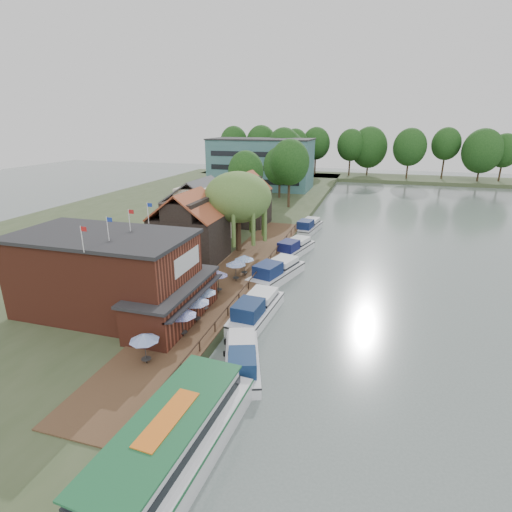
% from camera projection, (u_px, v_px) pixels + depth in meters
% --- Properties ---
extents(ground, '(260.00, 260.00, 0.00)m').
position_uv_depth(ground, '(284.00, 341.00, 33.19)').
color(ground, '#556360').
rests_on(ground, ground).
extents(land_bank, '(50.00, 140.00, 1.00)m').
position_uv_depth(land_bank, '(166.00, 218.00, 72.91)').
color(land_bank, '#384728').
rests_on(land_bank, ground).
extents(quay_deck, '(6.00, 50.00, 0.10)m').
position_uv_depth(quay_deck, '(234.00, 277.00, 44.09)').
color(quay_deck, '#47301E').
rests_on(quay_deck, land_bank).
extents(quay_rail, '(0.20, 49.00, 1.00)m').
position_uv_depth(quay_rail, '(258.00, 274.00, 43.67)').
color(quay_rail, black).
rests_on(quay_rail, land_bank).
extents(pub, '(20.00, 11.00, 7.30)m').
position_uv_depth(pub, '(125.00, 276.00, 34.58)').
color(pub, maroon).
rests_on(pub, land_bank).
extents(hotel_block, '(25.40, 12.40, 12.30)m').
position_uv_depth(hotel_block, '(261.00, 164.00, 100.36)').
color(hotel_block, '#38666B').
rests_on(hotel_block, land_bank).
extents(cottage_a, '(8.60, 7.60, 8.50)m').
position_uv_depth(cottage_a, '(190.00, 227.00, 48.27)').
color(cottage_a, black).
rests_on(cottage_a, land_bank).
extents(cottage_b, '(9.60, 8.60, 8.50)m').
position_uv_depth(cottage_b, '(201.00, 209.00, 58.15)').
color(cottage_b, beige).
rests_on(cottage_b, land_bank).
extents(cottage_c, '(7.60, 7.60, 8.50)m').
position_uv_depth(cottage_c, '(246.00, 199.00, 65.23)').
color(cottage_c, black).
rests_on(cottage_c, land_bank).
extents(willow, '(8.60, 8.60, 10.43)m').
position_uv_depth(willow, '(238.00, 212.00, 51.27)').
color(willow, '#476B2D').
rests_on(willow, land_bank).
extents(umbrella_0, '(2.11, 2.11, 2.38)m').
position_uv_depth(umbrella_0, '(145.00, 349.00, 27.88)').
color(umbrella_0, '#1C409A').
rests_on(umbrella_0, quay_deck).
extents(umbrella_1, '(2.33, 2.33, 2.38)m').
position_uv_depth(umbrella_1, '(183.00, 323.00, 31.43)').
color(umbrella_1, '#1C279C').
rests_on(umbrella_1, quay_deck).
extents(umbrella_2, '(2.38, 2.38, 2.38)m').
position_uv_depth(umbrella_2, '(196.00, 310.00, 33.63)').
color(umbrella_2, navy).
rests_on(umbrella_2, quay_deck).
extents(umbrella_3, '(2.27, 2.27, 2.38)m').
position_uv_depth(umbrella_3, '(204.00, 299.00, 35.53)').
color(umbrella_3, '#1C4C9B').
rests_on(umbrella_3, quay_deck).
extents(umbrella_4, '(1.95, 1.95, 2.38)m').
position_uv_depth(umbrella_4, '(218.00, 282.00, 39.48)').
color(umbrella_4, navy).
rests_on(umbrella_4, quay_deck).
extents(umbrella_5, '(2.19, 2.19, 2.38)m').
position_uv_depth(umbrella_5, '(236.00, 270.00, 42.42)').
color(umbrella_5, '#1B4498').
rests_on(umbrella_5, quay_deck).
extents(umbrella_6, '(2.18, 2.18, 2.38)m').
position_uv_depth(umbrella_6, '(244.00, 265.00, 43.97)').
color(umbrella_6, '#1C519C').
rests_on(umbrella_6, quay_deck).
extents(cruiser_0, '(5.61, 9.34, 2.12)m').
position_uv_depth(cruiser_0, '(242.00, 355.00, 29.32)').
color(cruiser_0, silver).
rests_on(cruiser_0, ground).
extents(cruiser_1, '(3.93, 10.09, 2.39)m').
position_uv_depth(cruiser_1, '(256.00, 306.00, 36.70)').
color(cruiser_1, white).
rests_on(cruiser_1, ground).
extents(cruiser_2, '(5.99, 10.72, 2.49)m').
position_uv_depth(cruiser_2, '(277.00, 269.00, 45.70)').
color(cruiser_2, white).
rests_on(cruiser_2, ground).
extents(cruiser_3, '(5.31, 9.94, 2.28)m').
position_uv_depth(cruiser_3, '(294.00, 246.00, 54.49)').
color(cruiser_3, white).
rests_on(cruiser_3, ground).
extents(cruiser_4, '(4.33, 9.78, 2.27)m').
position_uv_depth(cruiser_4, '(309.00, 225.00, 65.61)').
color(cruiser_4, silver).
rests_on(cruiser_4, ground).
extents(tour_boat, '(5.26, 15.42, 3.31)m').
position_uv_depth(tour_boat, '(162.00, 454.00, 19.85)').
color(tour_boat, silver).
rests_on(tour_boat, ground).
extents(swan, '(0.44, 0.44, 0.44)m').
position_uv_depth(swan, '(190.00, 413.00, 24.67)').
color(swan, white).
rests_on(swan, ground).
extents(bank_tree_0, '(6.42, 6.42, 11.41)m').
position_uv_depth(bank_tree_0, '(246.00, 182.00, 72.84)').
color(bank_tree_0, '#143811').
rests_on(bank_tree_0, land_bank).
extents(bank_tree_1, '(7.68, 7.68, 13.19)m').
position_uv_depth(bank_tree_1, '(289.00, 174.00, 77.78)').
color(bank_tree_1, '#143811').
rests_on(bank_tree_1, land_bank).
extents(bank_tree_2, '(7.22, 7.22, 11.16)m').
position_uv_depth(bank_tree_2, '(280.00, 172.00, 87.91)').
color(bank_tree_2, '#143811').
rests_on(bank_tree_2, land_bank).
extents(bank_tree_3, '(8.97, 8.97, 14.84)m').
position_uv_depth(bank_tree_3, '(283.00, 156.00, 106.04)').
color(bank_tree_3, '#143811').
rests_on(bank_tree_3, land_bank).
extents(bank_tree_4, '(7.89, 7.89, 13.63)m').
position_uv_depth(bank_tree_4, '(289.00, 156.00, 113.14)').
color(bank_tree_4, '#143811').
rests_on(bank_tree_4, land_bank).
extents(bank_tree_5, '(7.81, 7.81, 14.24)m').
position_uv_depth(bank_tree_5, '(295.00, 153.00, 121.92)').
color(bank_tree_5, '#143811').
rests_on(bank_tree_5, land_bank).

